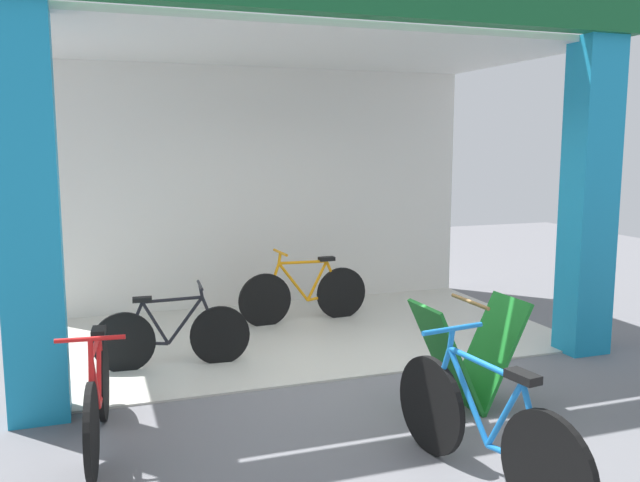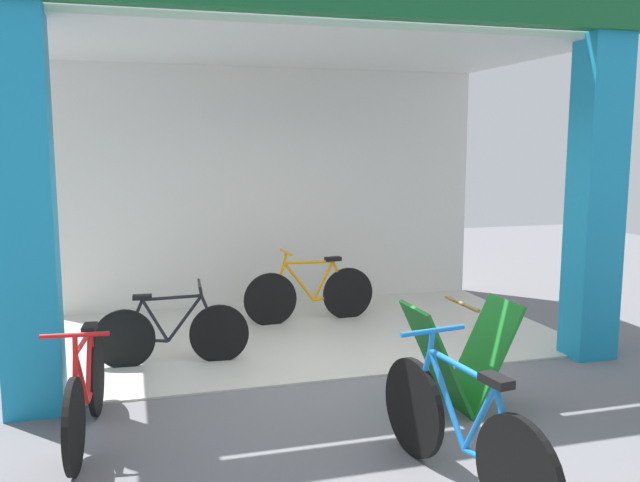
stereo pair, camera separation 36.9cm
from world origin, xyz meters
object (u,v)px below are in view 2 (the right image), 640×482
object	(u,v)px
bicycle_inside_0	(310,293)
bicycle_parked_1	(86,393)
bicycle_parked_0	(460,432)
sandwich_board_sign	(460,356)
bicycle_inside_1	(172,333)

from	to	relation	value
bicycle_inside_0	bicycle_parked_1	size ratio (longest dim) A/B	1.00
bicycle_parked_0	sandwich_board_sign	world-z (taller)	bicycle_parked_0
bicycle_inside_1	bicycle_parked_0	world-z (taller)	bicycle_parked_0
bicycle_inside_0	sandwich_board_sign	world-z (taller)	sandwich_board_sign
bicycle_inside_1	sandwich_board_sign	xyz separation A→B (m)	(2.12, -1.70, 0.12)
bicycle_inside_0	bicycle_inside_1	world-z (taller)	bicycle_inside_0
sandwich_board_sign	bicycle_parked_0	bearing A→B (deg)	-117.58
bicycle_inside_0	sandwich_board_sign	xyz separation A→B (m)	(0.45, -2.85, 0.09)
bicycle_inside_0	sandwich_board_sign	distance (m)	2.88
sandwich_board_sign	bicycle_parked_1	bearing A→B (deg)	175.47
bicycle_inside_0	bicycle_inside_1	xyz separation A→B (m)	(-1.67, -1.14, -0.03)
bicycle_inside_1	bicycle_parked_1	size ratio (longest dim) A/B	0.91
bicycle_inside_1	sandwich_board_sign	distance (m)	2.72
bicycle_parked_1	bicycle_inside_0	bearing A→B (deg)	48.13
sandwich_board_sign	bicycle_inside_0	bearing A→B (deg)	99.01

